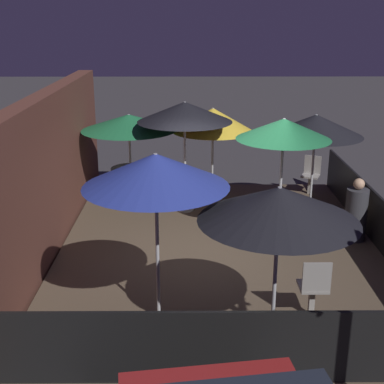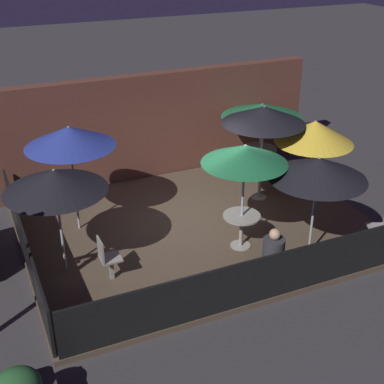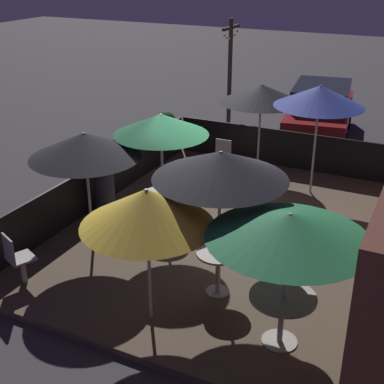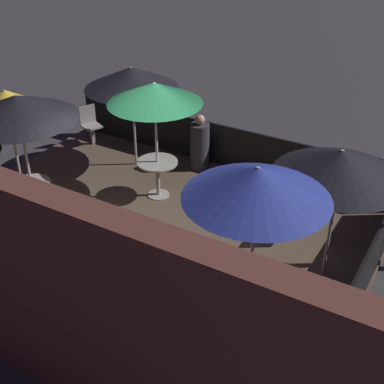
# 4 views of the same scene
# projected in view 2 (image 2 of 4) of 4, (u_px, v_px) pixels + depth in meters

# --- Properties ---
(ground_plane) EXTENTS (60.00, 60.00, 0.00)m
(ground_plane) POSITION_uv_depth(u_px,v_px,m) (198.00, 230.00, 12.45)
(ground_plane) COLOR #383538
(patio_deck) EXTENTS (7.81, 6.00, 0.12)m
(patio_deck) POSITION_uv_depth(u_px,v_px,m) (198.00, 228.00, 12.43)
(patio_deck) COLOR brown
(patio_deck) RESTS_ON ground_plane
(building_wall) EXTENTS (9.41, 0.36, 2.93)m
(building_wall) POSITION_uv_depth(u_px,v_px,m) (149.00, 128.00, 14.43)
(building_wall) COLOR brown
(building_wall) RESTS_ON ground_plane
(fence_front) EXTENTS (7.61, 0.05, 0.95)m
(fence_front) POSITION_uv_depth(u_px,v_px,m) (265.00, 278.00, 9.78)
(fence_front) COLOR black
(fence_front) RESTS_ON patio_deck
(fence_side_left) EXTENTS (0.05, 5.80, 0.95)m
(fence_side_left) POSITION_uv_depth(u_px,v_px,m) (24.00, 245.00, 10.79)
(fence_side_left) COLOR black
(fence_side_left) RESTS_ON patio_deck
(patio_umbrella_0) EXTENTS (2.03, 2.03, 2.42)m
(patio_umbrella_0) POSITION_uv_depth(u_px,v_px,m) (264.00, 115.00, 12.70)
(patio_umbrella_0) COLOR #B2B2B7
(patio_umbrella_0) RESTS_ON patio_deck
(patio_umbrella_1) EXTENTS (2.17, 2.17, 2.03)m
(patio_umbrella_1) POSITION_uv_depth(u_px,v_px,m) (262.00, 110.00, 14.16)
(patio_umbrella_1) COLOR #B2B2B7
(patio_umbrella_1) RESTS_ON patio_deck
(patio_umbrella_2) EXTENTS (1.77, 1.77, 2.35)m
(patio_umbrella_2) POSITION_uv_depth(u_px,v_px,m) (245.00, 154.00, 10.67)
(patio_umbrella_2) COLOR #B2B2B7
(patio_umbrella_2) RESTS_ON patio_deck
(patio_umbrella_3) EXTENTS (1.90, 1.90, 2.12)m
(patio_umbrella_3) POSITION_uv_depth(u_px,v_px,m) (315.00, 132.00, 12.72)
(patio_umbrella_3) COLOR #B2B2B7
(patio_umbrella_3) RESTS_ON patio_deck
(patio_umbrella_4) EXTENTS (1.96, 1.96, 2.22)m
(patio_umbrella_4) POSITION_uv_depth(u_px,v_px,m) (318.00, 168.00, 10.46)
(patio_umbrella_4) COLOR #B2B2B7
(patio_umbrella_4) RESTS_ON patio_deck
(patio_umbrella_5) EXTENTS (1.94, 1.94, 2.47)m
(patio_umbrella_5) POSITION_uv_depth(u_px,v_px,m) (69.00, 137.00, 11.31)
(patio_umbrella_5) COLOR #B2B2B7
(patio_umbrella_5) RESTS_ON patio_deck
(patio_umbrella_6) EXTENTS (1.98, 1.98, 2.22)m
(patio_umbrella_6) POSITION_uv_depth(u_px,v_px,m) (55.00, 180.00, 9.95)
(patio_umbrella_6) COLOR #B2B2B7
(patio_umbrella_6) RESTS_ON patio_deck
(dining_table_0) EXTENTS (0.70, 0.70, 0.74)m
(dining_table_0) POSITION_uv_depth(u_px,v_px,m) (260.00, 177.00, 13.44)
(dining_table_0) COLOR #9E998E
(dining_table_0) RESTS_ON patio_deck
(dining_table_1) EXTENTS (0.93, 0.93, 0.77)m
(dining_table_1) POSITION_uv_depth(u_px,v_px,m) (259.00, 153.00, 14.72)
(dining_table_1) COLOR #9E998E
(dining_table_1) RESTS_ON patio_deck
(dining_table_2) EXTENTS (0.80, 0.80, 0.76)m
(dining_table_2) POSITION_uv_depth(u_px,v_px,m) (242.00, 222.00, 11.37)
(dining_table_2) COLOR #9E998E
(dining_table_2) RESTS_ON patio_deck
(patio_chair_0) EXTENTS (0.40, 0.40, 0.93)m
(patio_chair_0) POSITION_uv_depth(u_px,v_px,m) (107.00, 257.00, 10.32)
(patio_chair_0) COLOR gray
(patio_chair_0) RESTS_ON patio_deck
(patio_chair_1) EXTENTS (0.53, 0.53, 0.91)m
(patio_chair_1) POSITION_uv_depth(u_px,v_px,m) (381.00, 226.00, 11.41)
(patio_chair_1) COLOR gray
(patio_chair_1) RESTS_ON patio_deck
(patron_0) EXTENTS (0.59, 0.59, 1.24)m
(patron_0) POSITION_uv_depth(u_px,v_px,m) (273.00, 261.00, 10.16)
(patron_0) COLOR #333338
(patron_0) RESTS_ON patio_deck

